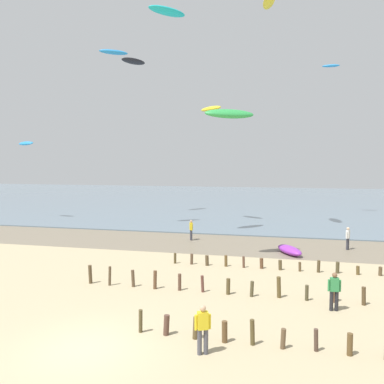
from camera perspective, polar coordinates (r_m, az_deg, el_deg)
name	(u,v)px	position (r m, az deg, el deg)	size (l,w,h in m)	color
ground_plane	(85,349)	(15.00, -15.55, -21.48)	(160.00, 160.00, 0.00)	tan
wet_sand_strip	(197,243)	(31.67, 0.82, -7.54)	(120.00, 7.73, 0.01)	#7A6D59
sea	(243,199)	(69.77, 7.63, -1.08)	(160.00, 70.00, 0.10)	slate
groyne_near	(314,340)	(14.81, 17.62, -20.09)	(13.11, 0.36, 1.01)	brown
groyne_mid	(228,285)	(19.70, 5.39, -13.57)	(15.21, 0.35, 1.04)	brown
groyne_far	(287,265)	(24.47, 13.85, -10.45)	(14.65, 0.32, 0.74)	brown
person_mid_beach	(348,238)	(31.37, 22.07, -6.27)	(0.35, 0.53, 1.71)	#383842
person_by_waterline	(334,290)	(18.52, 20.31, -13.49)	(0.57, 0.26, 1.71)	#232328
person_left_flank	(191,229)	(32.64, -0.13, -5.56)	(0.35, 0.53, 1.71)	#383842
person_far_down_beach	(203,328)	(13.81, 1.60, -19.48)	(0.53, 0.35, 1.71)	#4C4C56
grounded_kite	(289,250)	(28.73, 14.23, -8.32)	(2.86, 1.03, 0.57)	purple
kite_aloft_0	(211,109)	(42.35, 2.80, 12.22)	(3.01, 0.96, 0.48)	yellow
kite_aloft_1	(331,66)	(51.34, 19.87, 17.17)	(2.04, 0.65, 0.33)	#2384D1
kite_aloft_2	(167,11)	(35.59, -3.72, 25.13)	(3.48, 1.11, 0.56)	#19B2B7
kite_aloft_3	(133,61)	(50.31, -8.67, 18.59)	(3.35, 1.07, 0.54)	black
kite_aloft_4	(229,114)	(25.95, 5.56, 11.45)	(3.40, 1.09, 0.54)	green
kite_aloft_5	(26,143)	(48.06, -23.37, 6.63)	(2.23, 0.71, 0.36)	#2384D1
kite_aloft_6	(269,2)	(40.32, 11.32, 25.92)	(3.40, 1.09, 0.54)	yellow
kite_aloft_7	(113,52)	(40.32, -11.55, 19.62)	(2.79, 0.89, 0.45)	#2384D1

